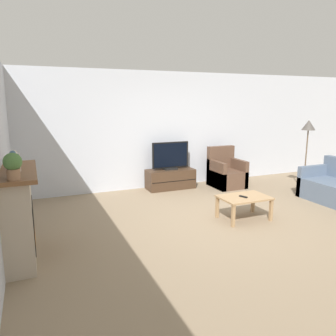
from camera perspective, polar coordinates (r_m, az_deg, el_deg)
name	(u,v)px	position (r m, az deg, el deg)	size (l,w,h in m)	color
ground_plane	(225,219)	(5.85, 9.85, -8.83)	(24.00, 24.00, 0.00)	#89755B
wall_back	(167,130)	(7.82, -0.15, 6.63)	(12.00, 0.06, 2.70)	silver
fireplace	(19,214)	(4.67, -24.56, -7.26)	(0.45, 1.38, 1.17)	#B7A893
mantel_vase_left	(14,165)	(4.09, -25.29, 0.51)	(0.13, 0.13, 0.30)	#385670
mantel_vase_centre_left	(15,162)	(4.40, -25.12, 0.98)	(0.12, 0.12, 0.26)	beige
mantel_clock	(16,162)	(4.65, -24.97, 0.94)	(0.08, 0.11, 0.15)	brown
potted_plant	(13,165)	(3.92, -25.41, 0.50)	(0.20, 0.20, 0.30)	#936B4C
tv_stand	(170,179)	(7.70, 0.41, -1.92)	(1.12, 0.49, 0.45)	#422D1E
tv	(170,157)	(7.59, 0.42, 1.98)	(0.90, 0.18, 0.65)	black
armchair	(226,174)	(8.00, 10.06, -1.03)	(0.70, 0.76, 0.95)	brown
coffee_table	(244,200)	(5.83, 13.12, -5.39)	(0.85, 0.58, 0.41)	#A37F56
remote	(243,197)	(5.77, 12.97, -4.88)	(0.09, 0.15, 0.02)	black
floor_lamp	(308,131)	(7.96, 23.22, 5.93)	(0.30, 0.30, 1.61)	black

